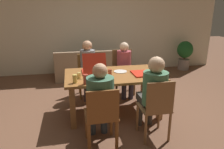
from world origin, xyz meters
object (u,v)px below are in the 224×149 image
Objects in this scene: drinking_glass_0 at (110,74)px; drinking_glass_3 at (86,79)px; potted_plant at (185,53)px; person_1 at (153,90)px; dining_table at (113,80)px; person_2 at (100,97)px; drinking_glass_1 at (79,76)px; person_0 at (125,65)px; person_3 at (88,65)px; chair_3 at (88,73)px; chair_1 at (156,107)px; plate_1 at (98,79)px; chair_0 at (123,70)px; couch at (90,67)px; chair_2 at (102,116)px; plate_0 at (120,71)px; pizza_box_1 at (144,73)px; drinking_glass_2 at (75,79)px; pizza_box_0 at (93,70)px.

drinking_glass_0 is 0.46m from drinking_glass_3.
drinking_glass_0 is at bearing -137.98° from potted_plant.
person_1 is at bearing -48.51° from drinking_glass_0.
dining_table is 1.42× the size of person_2.
dining_table is 16.39× the size of drinking_glass_1.
person_3 reaches higher than person_0.
drinking_glass_1 is (-0.23, -1.10, 0.29)m from chair_3.
chair_1 reaches higher than chair_3.
person_1 is 1.00× the size of person_3.
person_1 is 11.91× the size of drinking_glass_1.
person_1 is 5.29× the size of plate_1.
dining_table is at bearing 13.69° from drinking_glass_1.
drinking_glass_3 is (-0.92, -1.34, 0.29)m from chair_0.
couch is at bearing 101.47° from person_1.
drinking_glass_0 is at bearing 27.48° from drinking_glass_3.
chair_3 reaches higher than dining_table.
person_0 is 1.11m from drinking_glass_0.
chair_2 is 0.25m from person_2.
chair_3 reaches higher than couch.
person_0 is 0.96× the size of person_1.
chair_1 is 0.48× the size of couch.
plate_0 is at bearing 64.65° from chair_2.
pizza_box_1 is 3.84× the size of drinking_glass_1.
drinking_glass_0 is (-0.62, -0.10, 0.06)m from pizza_box_1.
person_3 is 8.16× the size of drinking_glass_0.
plate_1 is 1.75× the size of drinking_glass_2.
plate_1 is (-0.71, 0.67, 0.23)m from chair_1.
pizza_box_0 is (-0.33, 0.11, 0.16)m from dining_table.
plate_0 is (-0.26, 0.89, 0.03)m from person_1.
person_2 is 7.85× the size of drinking_glass_3.
chair_0 is 1.72m from person_1.
potted_plant is (3.10, 2.26, -0.27)m from pizza_box_0.
person_0 is 7.79× the size of drinking_glass_3.
person_2 is at bearing -91.73° from pizza_box_0.
chair_0 is at bearing 65.76° from dining_table.
dining_table is at bearing 42.10° from plate_1.
chair_1 is 1.03× the size of chair_3.
potted_plant is (3.13, 3.23, -0.17)m from person_2.
person_1 is at bearing -73.72° from plate_0.
person_2 is 1.15m from pizza_box_1.
person_3 is at bearing -90.00° from chair_3.
potted_plant is (2.36, 3.17, -0.19)m from person_1.
plate_1 is at bearing -92.61° from couch.
person_3 is 1.06m from drinking_glass_0.
chair_1 reaches higher than couch.
chair_2 reaches higher than pizza_box_1.
person_1 is at bearing -90.00° from chair_0.
drinking_glass_3 is at bearing -139.51° from potted_plant.
chair_2 reaches higher than couch.
chair_1 reaches higher than pizza_box_1.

